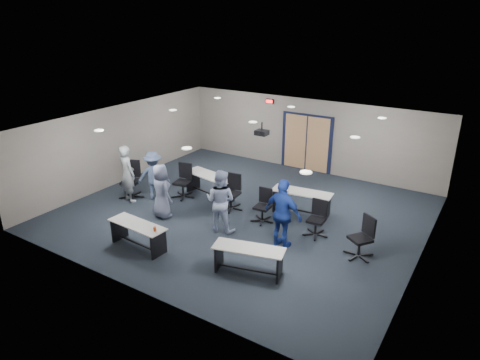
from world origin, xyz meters
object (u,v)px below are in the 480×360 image
Objects in this scene: table_front_left at (138,231)px; person_gray at (127,174)px; chair_loose_left at (131,180)px; person_plaid at (161,191)px; chair_back_c at (262,206)px; chair_loose_right at (360,237)px; person_lightblue at (220,201)px; person_back at (154,176)px; table_front_right at (249,256)px; chair_back_b at (231,193)px; chair_back_a at (183,181)px; chair_back_d at (316,219)px; person_navy at (283,214)px; table_back_left at (210,182)px; table_back_right at (301,198)px.

person_gray is at bearing 143.48° from table_front_left.
person_plaid is (1.79, -0.51, 0.20)m from chair_loose_left.
chair_back_c is 2.97m from chair_loose_right.
person_back is at bearing -20.19° from person_lightblue.
table_front_left reaches higher than table_front_right.
chair_back_b is 1.23m from chair_back_c.
chair_back_a is at bearing 132.94° from table_front_right.
chair_back_d is at bearing -14.86° from chair_loose_left.
person_navy is (3.05, 2.00, 0.46)m from table_front_left.
chair_back_b is 1.11× the size of chair_back_d.
chair_back_c is at bearing -152.66° from chair_loose_right.
table_front_right is 4.80m from chair_back_a.
person_plaid is 1.37m from person_back.
chair_back_b is 2.63m from person_navy.
chair_back_b is at bearing 166.57° from chair_back_c.
table_front_left is 1.57× the size of chair_loose_right.
person_gray and person_navy have the same top height.
person_navy reaches higher than chair_back_d.
person_lightblue is (3.71, -0.29, 0.27)m from chair_loose_left.
table_back_left is at bearing -175.92° from person_back.
chair_back_c is (1.93, 2.95, 0.03)m from table_front_left.
chair_back_c is 0.55× the size of person_lightblue.
person_plaid is 1.02× the size of person_back.
person_gray is (-5.32, 1.46, 0.46)m from table_front_right.
chair_back_c is at bearing -4.82° from table_back_left.
person_plaid is (-0.70, 1.67, 0.35)m from table_front_left.
person_back reaches higher than chair_back_b.
chair_back_b is (1.11, -0.44, 0.03)m from table_back_left.
table_back_left is 1.05× the size of person_navy.
chair_back_a is 4.30m from person_navy.
person_plaid reaches higher than table_front_right.
table_back_right is 1.72× the size of chair_loose_right.
person_plaid is (-2.63, -1.28, 0.32)m from chair_back_c.
chair_back_b is at bearing -5.50° from chair_loose_left.
chair_back_c is 0.92× the size of chair_loose_right.
chair_back_b is at bearing -162.98° from table_back_right.
chair_back_a is at bearing -132.92° from table_back_left.
table_front_right is at bearing -105.99° from chair_back_d.
person_back reaches higher than chair_loose_left.
person_navy reaches higher than person_lightblue.
chair_loose_right is (7.36, 0.38, -0.07)m from chair_loose_left.
person_plaid is at bearing 108.52° from person_back.
person_navy reaches higher than table_back_right.
chair_back_b is 0.68× the size of person_plaid.
table_back_right is at bearing -127.24° from person_plaid.
table_back_right is at bearing -178.17° from chair_loose_right.
chair_back_b is 0.60× the size of person_gray.
table_back_left is 1.82× the size of chair_loose_right.
person_back is at bearing -176.91° from chair_back_c.
chair_back_d is at bearing -163.03° from chair_loose_right.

